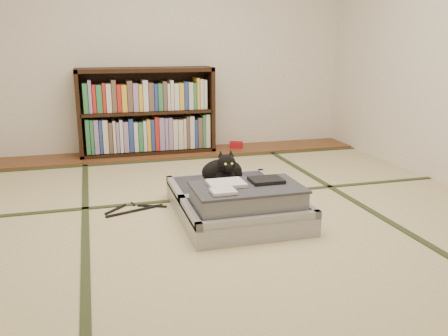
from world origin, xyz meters
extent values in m
plane|color=#C9B786|center=(0.00, 0.00, 0.00)|extent=(4.50, 4.50, 0.00)
cube|color=brown|center=(0.00, 2.00, 0.01)|extent=(4.00, 0.50, 0.02)
cube|color=#AD0D17|center=(0.67, 2.03, 0.06)|extent=(0.17, 0.13, 0.07)
plane|color=silver|center=(0.00, 2.25, 1.20)|extent=(4.00, 0.00, 4.00)
cube|color=#2D381E|center=(-1.00, 0.00, 0.00)|extent=(0.05, 4.50, 0.01)
cube|color=#2D381E|center=(1.00, 0.00, 0.00)|extent=(0.05, 4.50, 0.01)
cube|color=#2D381E|center=(0.00, 0.40, 0.00)|extent=(4.00, 0.05, 0.01)
cube|color=#2D381E|center=(0.00, 1.70, 0.00)|extent=(4.00, 0.05, 0.01)
cube|color=black|center=(-1.03, 2.07, 0.47)|extent=(0.04, 0.33, 0.93)
cube|color=black|center=(0.38, 2.07, 0.47)|extent=(0.04, 0.33, 0.93)
cube|color=black|center=(-0.33, 2.07, 0.03)|extent=(1.45, 0.33, 0.04)
cube|color=black|center=(-0.33, 2.07, 0.91)|extent=(1.45, 0.33, 0.04)
cube|color=black|center=(-0.33, 2.07, 0.47)|extent=(1.38, 0.33, 0.03)
cube|color=black|center=(-0.33, 2.22, 0.47)|extent=(1.45, 0.02, 0.93)
cube|color=gray|center=(-0.33, 2.05, 0.25)|extent=(1.30, 0.23, 0.39)
cube|color=gray|center=(-0.33, 2.05, 0.66)|extent=(1.30, 0.23, 0.35)
cube|color=#A0A0A5|center=(0.03, -0.28, 0.07)|extent=(0.80, 0.54, 0.14)
cube|color=#31323A|center=(0.03, -0.28, 0.11)|extent=(0.72, 0.45, 0.10)
cube|color=#A0A0A5|center=(0.03, -0.53, 0.14)|extent=(0.80, 0.04, 0.05)
cube|color=#A0A0A5|center=(0.03, -0.03, 0.14)|extent=(0.80, 0.04, 0.05)
cube|color=#A0A0A5|center=(-0.35, -0.28, 0.14)|extent=(0.04, 0.54, 0.05)
cube|color=#A0A0A5|center=(0.41, -0.28, 0.14)|extent=(0.04, 0.54, 0.05)
cube|color=#A0A0A5|center=(0.03, 0.26, 0.07)|extent=(0.80, 0.54, 0.14)
cube|color=#31323A|center=(0.03, 0.26, 0.11)|extent=(0.72, 0.45, 0.10)
cube|color=#A0A0A5|center=(0.03, 0.01, 0.14)|extent=(0.80, 0.04, 0.05)
cube|color=#A0A0A5|center=(0.03, 0.50, 0.14)|extent=(0.80, 0.04, 0.05)
cube|color=#A0A0A5|center=(-0.35, 0.26, 0.14)|extent=(0.04, 0.54, 0.05)
cube|color=#A0A0A5|center=(0.41, 0.26, 0.14)|extent=(0.04, 0.54, 0.05)
cylinder|color=black|center=(0.03, -0.01, 0.15)|extent=(0.72, 0.03, 0.03)
cube|color=gray|center=(0.03, -0.28, 0.20)|extent=(0.69, 0.42, 0.14)
cube|color=#36373E|center=(0.03, -0.28, 0.28)|extent=(0.71, 0.44, 0.02)
cube|color=silver|center=(-0.10, -0.23, 0.31)|extent=(0.24, 0.19, 0.02)
cube|color=black|center=(0.18, -0.23, 0.31)|extent=(0.21, 0.17, 0.02)
cube|color=silver|center=(-0.16, -0.39, 0.31)|extent=(0.15, 0.13, 0.02)
cube|color=white|center=(-0.21, -0.54, 0.08)|extent=(0.06, 0.01, 0.04)
cube|color=white|center=(-0.08, -0.54, 0.06)|extent=(0.05, 0.01, 0.04)
cube|color=orange|center=(0.30, -0.54, 0.08)|extent=(0.05, 0.01, 0.04)
cube|color=#197F33|center=(0.22, -0.54, 0.10)|extent=(0.04, 0.01, 0.03)
ellipsoid|color=black|center=(0.01, 0.25, 0.25)|extent=(0.31, 0.20, 0.19)
ellipsoid|color=black|center=(0.01, 0.16, 0.23)|extent=(0.15, 0.11, 0.11)
ellipsoid|color=black|center=(0.01, 0.13, 0.35)|extent=(0.13, 0.12, 0.13)
sphere|color=black|center=(0.01, 0.08, 0.32)|extent=(0.06, 0.06, 0.06)
cone|color=black|center=(-0.03, 0.15, 0.41)|extent=(0.05, 0.06, 0.06)
cone|color=black|center=(0.05, 0.15, 0.41)|extent=(0.05, 0.06, 0.06)
sphere|color=#A5BF33|center=(-0.02, 0.07, 0.35)|extent=(0.02, 0.02, 0.02)
sphere|color=#A5BF33|center=(0.03, 0.07, 0.35)|extent=(0.02, 0.02, 0.02)
cylinder|color=black|center=(0.11, 0.35, 0.18)|extent=(0.19, 0.11, 0.03)
torus|color=white|center=(0.19, 0.26, 0.16)|extent=(0.11, 0.11, 0.01)
torus|color=white|center=(0.19, 0.25, 0.17)|extent=(0.09, 0.09, 0.01)
cube|color=black|center=(-0.65, 0.24, 0.01)|extent=(0.43, 0.17, 0.01)
cube|color=black|center=(-0.79, 0.31, 0.01)|extent=(0.17, 0.17, 0.01)
cube|color=black|center=(-0.52, 0.31, 0.01)|extent=(0.21, 0.10, 0.01)
cylinder|color=black|center=(-0.65, 0.40, 0.01)|extent=(0.03, 0.08, 0.01)
camera|label=1|loc=(-0.92, -3.05, 1.19)|focal=38.00mm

